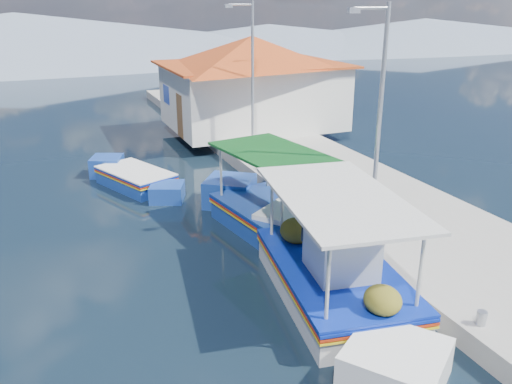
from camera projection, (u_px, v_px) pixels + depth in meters
name	position (u px, v px, depth m)	size (l,w,h in m)	color
ground	(246.00, 309.00, 11.92)	(160.00, 160.00, 0.00)	black
quay	(338.00, 185.00, 19.15)	(5.00, 44.00, 0.50)	#99968F
bollards	(295.00, 188.00, 17.61)	(0.20, 17.20, 0.30)	#A5A8AD
main_caique	(332.00, 274.00, 12.32)	(3.30, 8.45, 2.81)	silver
caique_green_canopy	(273.00, 218.00, 15.87)	(2.96, 7.23, 2.74)	navy
caique_blue_hull	(136.00, 180.00, 19.64)	(2.99, 5.07, 0.98)	navy
harbor_building	(252.00, 80.00, 26.21)	(10.49, 10.49, 4.40)	silver
lamp_post_near	(377.00, 108.00, 13.95)	(1.21, 0.14, 6.00)	#A5A8AD
lamp_post_far	(250.00, 69.00, 21.77)	(1.21, 0.14, 6.00)	#A5A8AD
mountain_ridge	(124.00, 40.00, 62.22)	(171.40, 96.00, 5.50)	slate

